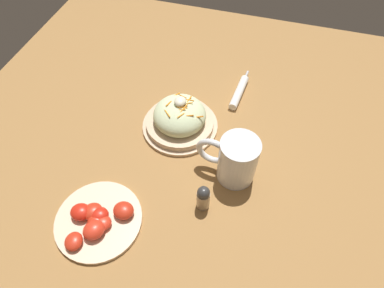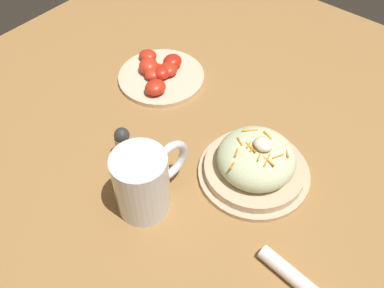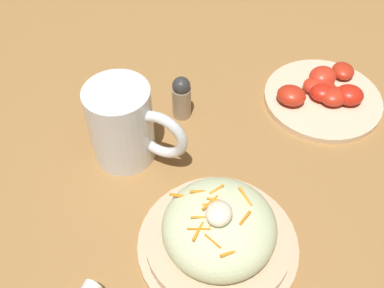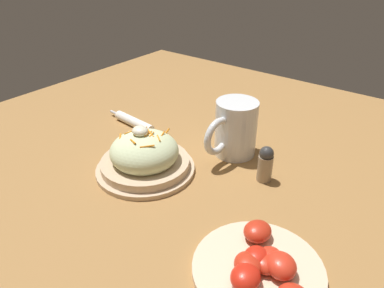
{
  "view_description": "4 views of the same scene",
  "coord_description": "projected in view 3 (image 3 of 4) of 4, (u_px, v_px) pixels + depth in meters",
  "views": [
    {
      "loc": [
        -0.5,
        -0.16,
        0.74
      ],
      "look_at": [
        -0.02,
        -0.02,
        0.07
      ],
      "focal_mm": 30.43,
      "sensor_mm": 36.0,
      "label": 1
    },
    {
      "loc": [
        0.31,
        -0.41,
        0.67
      ],
      "look_at": [
        -0.02,
        -0.02,
        0.08
      ],
      "focal_mm": 39.34,
      "sensor_mm": 36.0,
      "label": 2
    },
    {
      "loc": [
        0.38,
        0.11,
        0.57
      ],
      "look_at": [
        -0.02,
        -0.02,
        0.08
      ],
      "focal_mm": 42.35,
      "sensor_mm": 36.0,
      "label": 3
    },
    {
      "loc": [
        -0.42,
        0.52,
        0.46
      ],
      "look_at": [
        -0.0,
        -0.01,
        0.07
      ],
      "focal_mm": 33.91,
      "sensor_mm": 36.0,
      "label": 4
    }
  ],
  "objects": [
    {
      "name": "salad_plate",
      "position": [
        219.0,
        233.0,
        0.6
      ],
      "size": [
        0.22,
        0.22,
        0.11
      ],
      "color": "#D1B28E",
      "rests_on": "ground_plane"
    },
    {
      "name": "tomato_plate",
      "position": [
        324.0,
        94.0,
        0.8
      ],
      "size": [
        0.21,
        0.21,
        0.04
      ],
      "color": "beige",
      "rests_on": "ground_plane"
    },
    {
      "name": "ground_plane",
      "position": [
        201.0,
        192.0,
        0.68
      ],
      "size": [
        1.43,
        1.43,
        0.0
      ],
      "primitive_type": "plane",
      "color": "#9E703D"
    },
    {
      "name": "salt_shaker",
      "position": [
        182.0,
        97.0,
        0.76
      ],
      "size": [
        0.03,
        0.03,
        0.08
      ],
      "color": "gray",
      "rests_on": "ground_plane"
    },
    {
      "name": "beer_mug",
      "position": [
        124.0,
        127.0,
        0.69
      ],
      "size": [
        0.1,
        0.16,
        0.13
      ],
      "color": "white",
      "rests_on": "ground_plane"
    }
  ]
}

